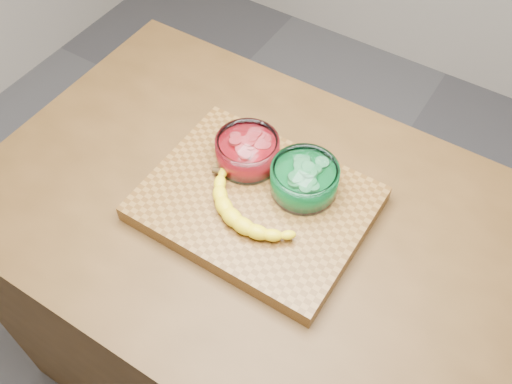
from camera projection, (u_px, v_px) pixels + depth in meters
The scene contains 6 objects.
ground at pixel (256, 366), 1.91m from camera, with size 3.50×3.50×0.00m, color #56565A.
counter at pixel (256, 306), 1.56m from camera, with size 1.20×0.80×0.90m, color #523618.
cutting_board at pixel (256, 204), 1.18m from camera, with size 0.45×0.35×0.04m, color brown.
bowl_red at pixel (247, 151), 1.20m from camera, with size 0.14×0.14×0.06m.
bowl_green at pixel (304, 179), 1.16m from camera, with size 0.14×0.14×0.06m.
banana at pixel (250, 207), 1.13m from camera, with size 0.25×0.15×0.04m, color yellow, non-canonical shape.
Camera 1 is at (0.38, -0.59, 1.87)m, focal length 40.00 mm.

